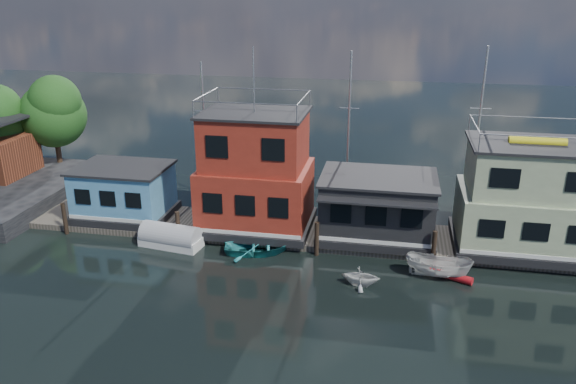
% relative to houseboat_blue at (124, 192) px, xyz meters
% --- Properties ---
extents(ground, '(160.00, 160.00, 0.00)m').
position_rel_houseboat_blue_xyz_m(ground, '(18.00, -12.00, -2.21)').
color(ground, black).
rests_on(ground, ground).
extents(dock, '(48.00, 5.00, 0.40)m').
position_rel_houseboat_blue_xyz_m(dock, '(18.00, 0.00, -2.01)').
color(dock, '#595147').
rests_on(dock, ground).
extents(houseboat_blue, '(6.40, 4.90, 3.66)m').
position_rel_houseboat_blue_xyz_m(houseboat_blue, '(0.00, 0.00, 0.00)').
color(houseboat_blue, black).
rests_on(houseboat_blue, dock).
extents(houseboat_red, '(7.40, 5.90, 11.86)m').
position_rel_houseboat_blue_xyz_m(houseboat_red, '(9.50, 0.00, 1.90)').
color(houseboat_red, black).
rests_on(houseboat_red, dock).
extents(houseboat_dark, '(7.40, 6.10, 4.06)m').
position_rel_houseboat_blue_xyz_m(houseboat_dark, '(17.50, -0.02, 0.21)').
color(houseboat_dark, black).
rests_on(houseboat_dark, dock).
extents(houseboat_green, '(8.40, 5.90, 7.03)m').
position_rel_houseboat_blue_xyz_m(houseboat_green, '(26.50, 0.00, 1.34)').
color(houseboat_green, black).
rests_on(houseboat_green, dock).
extents(pilings, '(42.28, 0.28, 2.20)m').
position_rel_houseboat_blue_xyz_m(pilings, '(17.67, -2.80, -1.11)').
color(pilings, '#2D2116').
rests_on(pilings, ground).
extents(background_masts, '(36.40, 0.16, 12.00)m').
position_rel_houseboat_blue_xyz_m(background_masts, '(22.76, 6.00, 3.35)').
color(background_masts, silver).
rests_on(background_masts, ground).
extents(motorboat, '(3.94, 2.05, 1.45)m').
position_rel_houseboat_blue_xyz_m(motorboat, '(21.21, -4.44, -1.48)').
color(motorboat, beige).
rests_on(motorboat, ground).
extents(red_kayak, '(3.03, 1.64, 0.45)m').
position_rel_houseboat_blue_xyz_m(red_kayak, '(21.64, -4.29, -1.98)').
color(red_kayak, '#B51319').
rests_on(red_kayak, ground).
extents(dinghy_teal, '(4.71, 3.86, 0.85)m').
position_rel_houseboat_blue_xyz_m(dinghy_teal, '(10.35, -3.24, -1.78)').
color(dinghy_teal, teal).
rests_on(dinghy_teal, ground).
extents(dinghy_white, '(2.24, 1.97, 1.12)m').
position_rel_houseboat_blue_xyz_m(dinghy_white, '(16.94, -6.06, -1.64)').
color(dinghy_white, silver).
rests_on(dinghy_white, ground).
extents(tarp_runabout, '(4.17, 2.16, 1.62)m').
position_rel_houseboat_blue_xyz_m(tarp_runabout, '(4.66, -3.29, -1.60)').
color(tarp_runabout, silver).
rests_on(tarp_runabout, ground).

